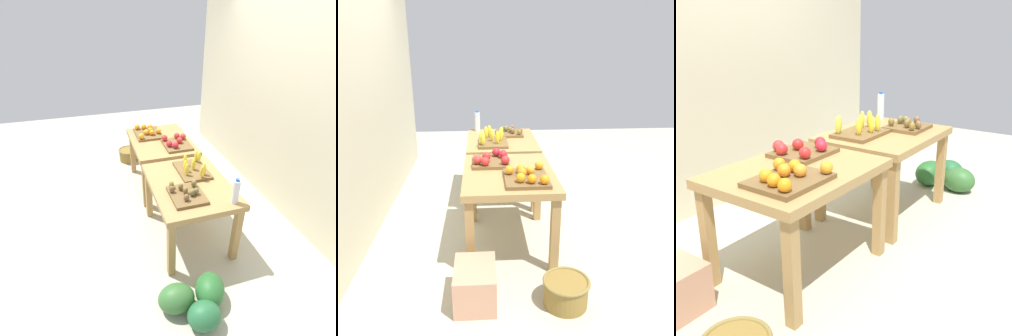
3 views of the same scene
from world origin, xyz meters
TOP-DOWN VIEW (x-y plane):
  - ground_plane at (0.00, 0.00)m, footprint 8.00×8.00m
  - back_wall at (0.00, 1.35)m, footprint 4.40×0.12m
  - display_table_left at (-0.56, 0.00)m, footprint 1.04×0.80m
  - display_table_right at (0.56, 0.00)m, footprint 1.04×0.80m
  - orange_bin at (-0.78, -0.13)m, footprint 0.45×0.37m
  - apple_bin at (-0.34, 0.14)m, footprint 0.41×0.35m
  - banana_crate at (0.36, 0.11)m, footprint 0.44×0.32m
  - kiwi_bin at (0.76, -0.11)m, footprint 0.36×0.33m
  - water_bottle at (0.99, 0.28)m, footprint 0.07×0.07m
  - watermelon_pile at (1.44, -0.24)m, footprint 0.53×0.66m
  - wicker_basket at (-1.43, -0.35)m, footprint 0.34×0.34m
  - cardboard_produce_box at (-1.36, 0.30)m, footprint 0.40×0.30m

SIDE VIEW (x-z plane):
  - ground_plane at x=0.00m, z-range 0.00..0.00m
  - wicker_basket at x=-1.43m, z-range 0.01..0.21m
  - watermelon_pile at x=1.44m, z-range 0.00..0.25m
  - cardboard_produce_box at x=-1.36m, z-range 0.00..0.29m
  - display_table_left at x=-0.56m, z-range 0.26..0.98m
  - display_table_right at x=0.56m, z-range 0.26..0.98m
  - kiwi_bin at x=0.76m, z-range 0.70..0.80m
  - orange_bin at x=-0.78m, z-range 0.70..0.81m
  - apple_bin at x=-0.34m, z-range 0.70..0.81m
  - banana_crate at x=0.36m, z-range 0.68..0.85m
  - water_bottle at x=0.99m, z-range 0.71..0.97m
  - back_wall at x=0.00m, z-range 0.00..3.00m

